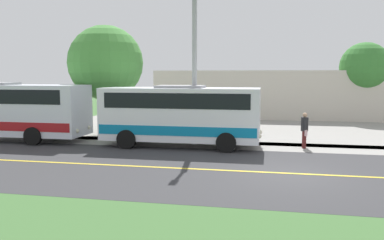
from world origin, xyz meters
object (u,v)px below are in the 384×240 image
Objects in this scene: tree_curbside at (106,63)px; tree_lot_edge at (365,67)px; pedestrian_with_bags at (305,129)px; street_light_pole at (194,62)px; commercial_building at (279,93)px; shuttle_bus_front at (181,113)px.

tree_curbside is 18.90m from tree_lot_edge.
pedestrian_with_bags is 6.11m from street_light_pole.
commercial_building is (-16.27, -0.85, 0.98)m from pedestrian_with_bags.
street_light_pole is 6.14m from tree_curbside.
pedestrian_with_bags is (-0.65, 5.82, -0.72)m from shuttle_bus_front.
tree_lot_edge is (-10.00, 16.04, -0.12)m from tree_curbside.
tree_curbside reaches higher than shuttle_bus_front.
commercial_building is at bearing 165.12° from street_light_pole.
shuttle_bus_front is 1.22× the size of tree_curbside.
tree_curbside reaches higher than tree_lot_edge.
pedestrian_with_bags is 0.27× the size of tree_curbside.
street_light_pole is at bearing -14.88° from commercial_building.
commercial_building reaches higher than pedestrian_with_bags.
street_light_pole is at bearing -87.16° from pedestrian_with_bags.
tree_curbside is at bearing -58.05° from tree_lot_edge.
street_light_pole is at bearing 65.64° from tree_curbside.
tree_lot_edge is (-12.53, 10.44, -0.05)m from street_light_pole.
commercial_building is (-14.00, 9.99, -2.22)m from tree_curbside.
tree_curbside is (-2.53, -5.60, 0.06)m from street_light_pole.
commercial_building is at bearing -177.02° from pedestrian_with_bags.
pedestrian_with_bags is 0.29× the size of tree_lot_edge.
tree_lot_edge is 7.55m from commercial_building.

